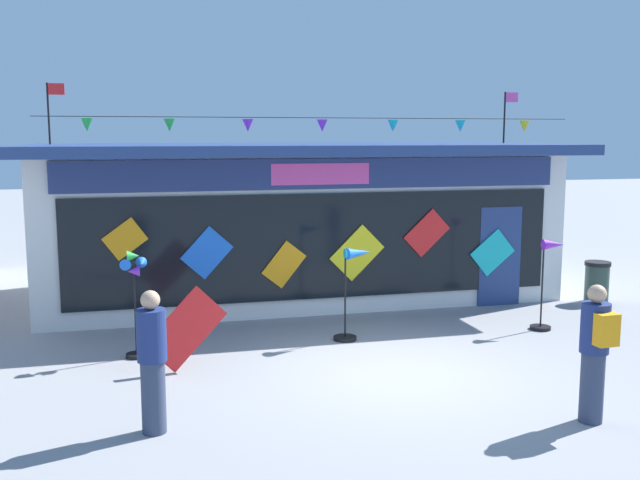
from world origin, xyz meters
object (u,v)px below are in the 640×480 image
wind_spinner_center_left (548,274)px  person_mid_plaza (152,361)px  kite_shop_building (296,218)px  person_near_camera (595,351)px  display_kite_on_ground (186,329)px  trash_bin (597,282)px  wind_spinner_left (353,283)px  wind_spinner_far_left (134,287)px

wind_spinner_center_left → person_mid_plaza: bearing=-157.0°
kite_shop_building → person_near_camera: kite_shop_building is taller
wind_spinner_center_left → display_kite_on_ground: bearing=-173.4°
trash_bin → wind_spinner_left: bearing=-166.0°
person_near_camera → trash_bin: bearing=-128.4°
wind_spinner_left → trash_bin: wind_spinner_left is taller
kite_shop_building → wind_spinner_center_left: (3.66, -4.05, -0.66)m
trash_bin → wind_spinner_far_left: bearing=-170.3°
kite_shop_building → display_kite_on_ground: size_ratio=9.47×
kite_shop_building → wind_spinner_center_left: bearing=-47.9°
wind_spinner_far_left → trash_bin: (9.23, 1.57, -0.69)m
person_mid_plaza → display_kite_on_ground: (0.52, 2.20, -0.24)m
wind_spinner_far_left → wind_spinner_center_left: 7.07m
wind_spinner_far_left → person_mid_plaza: (0.18, -3.00, -0.27)m
wind_spinner_center_left → person_mid_plaza: 7.48m
person_mid_plaza → wind_spinner_left: bearing=-143.3°
wind_spinner_left → person_mid_plaza: size_ratio=0.94×
wind_spinner_center_left → display_kite_on_ground: (-6.36, -0.73, -0.37)m
person_mid_plaza → display_kite_on_ground: person_mid_plaza is taller
kite_shop_building → wind_spinner_center_left: 5.50m
wind_spinner_left → trash_bin: bearing=14.0°
wind_spinner_left → display_kite_on_ground: size_ratio=1.38×
person_mid_plaza → trash_bin: bearing=-159.6°
wind_spinner_center_left → display_kite_on_ground: wind_spinner_center_left is taller
kite_shop_building → person_mid_plaza: size_ratio=6.40×
kite_shop_building → wind_spinner_left: 3.89m
kite_shop_building → person_mid_plaza: bearing=-114.8°
person_mid_plaza → trash_bin: size_ratio=1.99×
kite_shop_building → person_near_camera: 8.23m
display_kite_on_ground → trash_bin: bearing=15.6°
wind_spinner_left → wind_spinner_center_left: (3.52, -0.22, 0.01)m
wind_spinner_center_left → person_near_camera: 4.31m
wind_spinner_far_left → kite_shop_building: bearing=49.5°
wind_spinner_left → wind_spinner_far_left: bearing=-177.6°
trash_bin → display_kite_on_ground: bearing=-164.4°
wind_spinner_far_left → person_near_camera: bearing=-37.1°
person_near_camera → trash_bin: size_ratio=1.99×
kite_shop_building → display_kite_on_ground: kite_shop_building is taller
display_kite_on_ground → kite_shop_building: bearing=60.6°
wind_spinner_far_left → person_near_camera: 6.62m
wind_spinner_far_left → person_mid_plaza: wind_spinner_far_left is taller
person_mid_plaza → display_kite_on_ground: bearing=-109.7°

